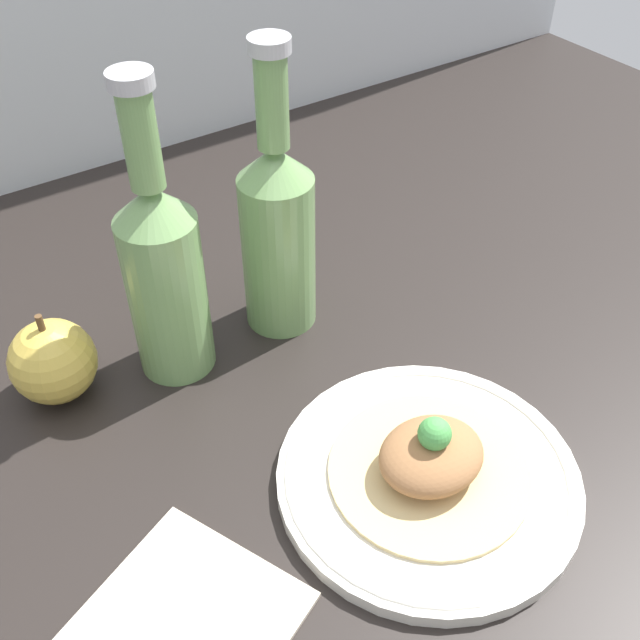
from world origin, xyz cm
name	(u,v)px	position (x,y,z in cm)	size (l,w,h in cm)	color
ground_plane	(268,455)	(0.00, 0.00, -2.00)	(180.00, 110.00, 4.00)	black
plate	(428,477)	(8.46, -11.03, 0.82)	(24.36, 24.36, 1.54)	silver
plated_food	(431,459)	(8.46, -11.03, 3.06)	(16.12, 16.12, 6.17)	#D6BC7F
cider_bottle_left	(164,272)	(-1.94, 13.06, 10.64)	(6.97, 6.97, 28.38)	#729E5B
cider_bottle_right	(278,229)	(9.52, 13.06, 10.64)	(6.97, 6.97, 28.38)	#729E5B
apple	(53,361)	(-12.52, 15.30, 3.83)	(7.65, 7.65, 9.11)	gold
napkin	(177,632)	(-13.83, -11.20, 0.40)	(19.45, 18.65, 0.80)	beige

